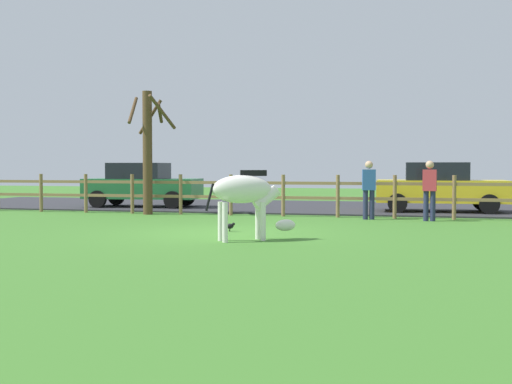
% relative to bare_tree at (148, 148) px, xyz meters
% --- Properties ---
extents(ground_plane, '(60.00, 60.00, 0.00)m').
position_rel_bare_tree_xyz_m(ground_plane, '(3.87, -4.77, -2.07)').
color(ground_plane, '#3D7528').
extents(parking_asphalt, '(28.00, 7.40, 0.05)m').
position_rel_bare_tree_xyz_m(parking_asphalt, '(3.87, 4.53, -2.04)').
color(parking_asphalt, '#2D2D33').
rests_on(parking_asphalt, ground_plane).
extents(paddock_fence, '(21.19, 0.11, 1.24)m').
position_rel_bare_tree_xyz_m(paddock_fence, '(3.41, 0.23, -1.37)').
color(paddock_fence, olive).
rests_on(paddock_fence, ground_plane).
extents(bare_tree, '(1.38, 1.30, 3.80)m').
position_rel_bare_tree_xyz_m(bare_tree, '(0.00, 0.00, 0.00)').
color(bare_tree, '#513A23').
rests_on(bare_tree, ground_plane).
extents(zebra, '(1.65, 1.31, 1.41)m').
position_rel_bare_tree_xyz_m(zebra, '(4.79, -6.12, -1.14)').
color(zebra, white).
rests_on(zebra, ground_plane).
extents(crow_on_grass, '(0.21, 0.10, 0.20)m').
position_rel_bare_tree_xyz_m(crow_on_grass, '(3.96, -4.43, -1.94)').
color(crow_on_grass, black).
rests_on(crow_on_grass, ground_plane).
extents(parked_car_green, '(4.12, 2.14, 1.56)m').
position_rel_bare_tree_xyz_m(parked_car_green, '(-1.44, 2.74, -1.22)').
color(parked_car_green, '#236B38').
rests_on(parked_car_green, parking_asphalt).
extents(parked_car_yellow, '(4.06, 2.00, 1.56)m').
position_rel_bare_tree_xyz_m(parked_car_yellow, '(8.76, 2.77, -1.22)').
color(parked_car_yellow, yellow).
rests_on(parked_car_yellow, parking_asphalt).
extents(visitor_left_of_tree, '(0.39, 0.28, 1.64)m').
position_rel_bare_tree_xyz_m(visitor_left_of_tree, '(6.77, -0.28, -1.16)').
color(visitor_left_of_tree, '#232847').
rests_on(visitor_left_of_tree, ground_plane).
extents(visitor_right_of_tree, '(0.38, 0.25, 1.64)m').
position_rel_bare_tree_xyz_m(visitor_right_of_tree, '(8.41, -0.43, -1.16)').
color(visitor_right_of_tree, '#232847').
rests_on(visitor_right_of_tree, ground_plane).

